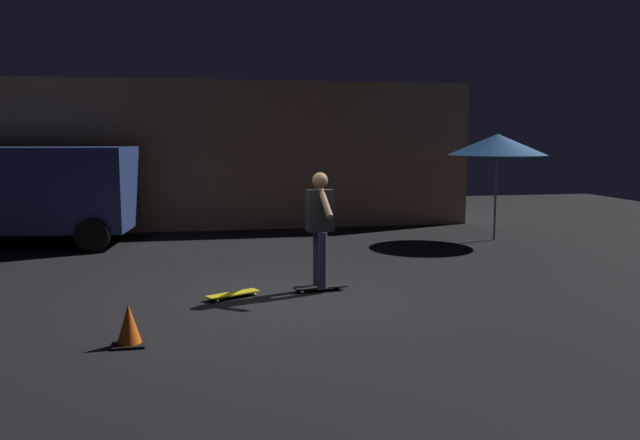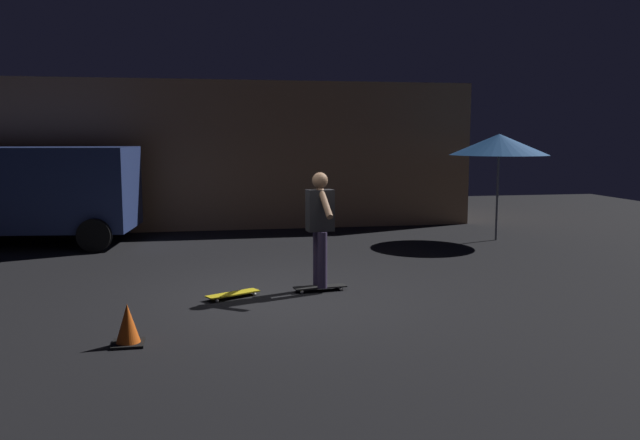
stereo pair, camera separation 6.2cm
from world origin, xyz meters
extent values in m
plane|color=black|center=(0.00, 0.00, 0.00)|extent=(28.00, 28.00, 0.00)
cube|color=#AD7F56|center=(-0.88, 8.68, 1.78)|extent=(13.18, 4.00, 3.57)
cube|color=navy|center=(-4.75, 5.38, 1.18)|extent=(4.79, 2.44, 1.70)
cylinder|color=black|center=(-3.13, 4.19, 0.33)|extent=(0.68, 0.30, 0.66)
cylinder|color=black|center=(-2.90, 6.16, 0.33)|extent=(0.68, 0.30, 0.66)
cylinder|color=slate|center=(5.25, 4.10, 1.10)|extent=(0.05, 0.05, 2.20)
cone|color=#1E4C8C|center=(5.25, 4.10, 2.08)|extent=(2.10, 2.10, 0.45)
cube|color=black|center=(0.60, 0.20, 0.06)|extent=(0.80, 0.29, 0.02)
sphere|color=silver|center=(0.89, 0.32, 0.03)|extent=(0.05, 0.05, 0.05)
sphere|color=silver|center=(0.91, 0.15, 0.03)|extent=(0.05, 0.05, 0.05)
sphere|color=silver|center=(0.29, 0.25, 0.03)|extent=(0.05, 0.05, 0.05)
sphere|color=silver|center=(0.31, 0.08, 0.03)|extent=(0.05, 0.05, 0.05)
cube|color=gold|center=(-0.68, 0.02, 0.06)|extent=(0.78, 0.54, 0.02)
sphere|color=silver|center=(-0.90, -0.20, 0.03)|extent=(0.05, 0.05, 0.05)
sphere|color=silver|center=(-0.98, -0.05, 0.03)|extent=(0.05, 0.05, 0.05)
sphere|color=silver|center=(-0.37, 0.08, 0.03)|extent=(0.05, 0.05, 0.05)
sphere|color=silver|center=(-0.45, 0.23, 0.03)|extent=(0.05, 0.05, 0.05)
cylinder|color=#382D4C|center=(0.59, 0.31, 0.48)|extent=(0.14, 0.14, 0.82)
cylinder|color=#382D4C|center=(0.61, 0.09, 0.48)|extent=(0.14, 0.14, 0.82)
cube|color=#262628|center=(0.60, 0.20, 1.19)|extent=(0.40, 0.26, 0.60)
sphere|color=#936B4C|center=(0.60, 0.20, 1.62)|extent=(0.23, 0.23, 0.23)
cylinder|color=#936B4C|center=(0.58, 0.42, 1.34)|extent=(0.15, 0.55, 0.46)
cylinder|color=#936B4C|center=(0.63, -0.02, 1.34)|extent=(0.15, 0.55, 0.46)
cube|color=black|center=(-1.91, -1.85, 0.01)|extent=(0.34, 0.34, 0.03)
cone|color=#EA5914|center=(-1.91, -1.85, 0.23)|extent=(0.28, 0.28, 0.46)
camera|label=1|loc=(-1.19, -8.97, 2.26)|focal=36.57mm
camera|label=2|loc=(-1.13, -8.98, 2.26)|focal=36.57mm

